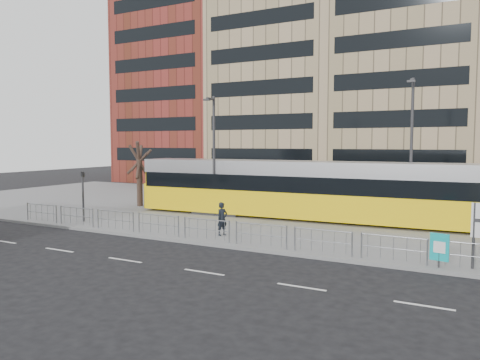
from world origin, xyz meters
The scene contains 13 objects.
ground centered at (0.00, 0.00, 0.00)m, with size 120.00×120.00×0.00m, color black.
plaza centered at (0.00, 12.00, 0.07)m, with size 64.00×24.00×0.15m, color gray.
kerb centered at (0.00, 0.05, 0.07)m, with size 64.00×0.25×0.17m, color gray.
building_row centered at (1.55, 34.27, 12.91)m, with size 70.40×18.40×31.20m.
pedestrian_barrier centered at (2.00, 0.50, 0.98)m, with size 32.07×0.07×1.10m.
road_markings centered at (1.00, -4.00, 0.01)m, with size 62.00×0.12×0.01m, color white.
tram centered at (5.48, 9.24, 2.00)m, with size 31.42×4.23×3.69m.
ad_panel centered at (10.04, 0.40, 0.94)m, with size 0.72×0.20×1.35m.
pedestrian centered at (-0.64, 1.96, 1.03)m, with size 0.64×0.42×1.75m, color black.
traffic_light_west centered at (-10.43, 1.73, 2.12)m, with size 0.21×0.24×3.10m.
lamp_post_west centered at (-4.44, 7.40, 4.48)m, with size 0.45×1.04×7.91m.
lamp_post_east centered at (7.46, 10.83, 4.90)m, with size 0.45×1.04×8.75m.
bare_tree centered at (-11.99, 8.90, 5.22)m, with size 4.94×4.94×7.31m.
Camera 1 is at (11.56, -19.08, 5.02)m, focal length 35.00 mm.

